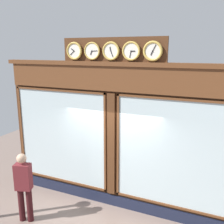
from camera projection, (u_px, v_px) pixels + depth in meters
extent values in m
cube|color=#4C2B16|center=(114.00, 138.00, 6.52)|extent=(5.96, 0.30, 3.59)
cube|color=#191E33|center=(112.00, 200.00, 6.76)|extent=(5.96, 0.08, 0.28)
cube|color=brown|center=(111.00, 79.00, 6.00)|extent=(5.84, 0.08, 0.58)
cube|color=brown|center=(112.00, 64.00, 5.94)|extent=(6.08, 0.20, 0.10)
cube|color=silver|center=(173.00, 155.00, 5.81)|extent=(2.63, 0.02, 2.51)
cube|color=brown|center=(176.00, 99.00, 5.50)|extent=(2.73, 0.04, 0.05)
cube|color=brown|center=(170.00, 206.00, 6.09)|extent=(2.73, 0.04, 0.05)
cube|color=brown|center=(118.00, 146.00, 6.32)|extent=(0.05, 0.04, 2.61)
cube|color=silver|center=(61.00, 137.00, 7.01)|extent=(2.63, 0.02, 2.51)
cube|color=brown|center=(58.00, 90.00, 6.69)|extent=(2.73, 0.04, 0.05)
cube|color=brown|center=(62.00, 180.00, 7.29)|extent=(2.73, 0.04, 0.05)
cube|color=brown|center=(22.00, 131.00, 7.52)|extent=(0.05, 0.04, 2.61)
cube|color=brown|center=(105.00, 144.00, 6.46)|extent=(0.05, 0.04, 2.61)
cube|color=#4C2B16|center=(112.00, 145.00, 6.40)|extent=(0.20, 0.10, 2.61)
cube|color=#4C2B16|center=(112.00, 51.00, 5.91)|extent=(2.55, 0.06, 0.61)
cylinder|color=white|center=(153.00, 51.00, 5.46)|extent=(0.34, 0.02, 0.34)
torus|color=gold|center=(153.00, 51.00, 5.45)|extent=(0.43, 0.06, 0.43)
cube|color=black|center=(152.00, 53.00, 5.46)|extent=(0.05, 0.01, 0.09)
cube|color=black|center=(154.00, 48.00, 5.41)|extent=(0.08, 0.01, 0.13)
sphere|color=black|center=(153.00, 51.00, 5.44)|extent=(0.02, 0.02, 0.02)
cylinder|color=white|center=(131.00, 51.00, 5.65)|extent=(0.34, 0.02, 0.34)
torus|color=gold|center=(131.00, 51.00, 5.64)|extent=(0.42, 0.05, 0.42)
cube|color=black|center=(133.00, 51.00, 5.62)|extent=(0.09, 0.01, 0.02)
cube|color=black|center=(130.00, 54.00, 5.66)|extent=(0.04, 0.01, 0.14)
sphere|color=black|center=(131.00, 51.00, 5.63)|extent=(0.02, 0.02, 0.02)
cylinder|color=white|center=(111.00, 51.00, 5.84)|extent=(0.34, 0.02, 0.34)
torus|color=gold|center=(111.00, 51.00, 5.83)|extent=(0.42, 0.05, 0.42)
cube|color=black|center=(110.00, 49.00, 5.82)|extent=(0.04, 0.01, 0.09)
cube|color=black|center=(112.00, 54.00, 5.83)|extent=(0.07, 0.01, 0.14)
sphere|color=black|center=(111.00, 51.00, 5.82)|extent=(0.02, 0.02, 0.02)
cylinder|color=white|center=(92.00, 51.00, 6.03)|extent=(0.34, 0.02, 0.34)
torus|color=gold|center=(92.00, 51.00, 6.02)|extent=(0.41, 0.04, 0.41)
cube|color=black|center=(91.00, 53.00, 6.03)|extent=(0.05, 0.01, 0.09)
cube|color=black|center=(94.00, 51.00, 5.99)|extent=(0.15, 0.01, 0.02)
sphere|color=black|center=(92.00, 51.00, 6.01)|extent=(0.02, 0.02, 0.02)
cylinder|color=white|center=(74.00, 51.00, 6.22)|extent=(0.34, 0.02, 0.34)
torus|color=gold|center=(74.00, 51.00, 6.22)|extent=(0.43, 0.05, 0.43)
cube|color=black|center=(73.00, 50.00, 6.21)|extent=(0.09, 0.01, 0.07)
cube|color=black|center=(72.00, 53.00, 6.24)|extent=(0.12, 0.01, 0.11)
sphere|color=black|center=(74.00, 51.00, 6.20)|extent=(0.02, 0.02, 0.02)
cylinder|color=#3A1316|center=(21.00, 205.00, 6.08)|extent=(0.14, 0.14, 0.82)
cylinder|color=#3A1316|center=(30.00, 205.00, 6.06)|extent=(0.14, 0.14, 0.82)
cube|color=maroon|center=(23.00, 177.00, 5.90)|extent=(0.41, 0.32, 0.62)
sphere|color=tan|center=(21.00, 158.00, 5.79)|extent=(0.22, 0.22, 0.22)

